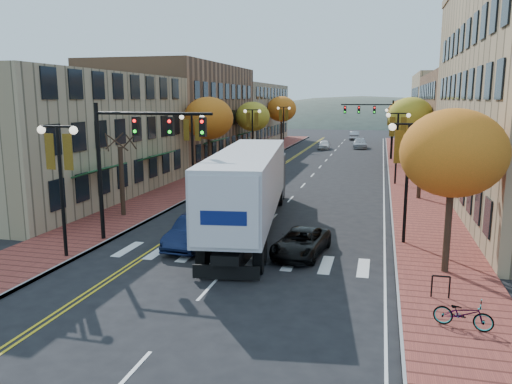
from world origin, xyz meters
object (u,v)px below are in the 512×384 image
Objects in this scene: bicycle at (463,314)px; navy_sedan at (195,231)px; black_suv at (301,242)px; semi_truck at (251,182)px.

navy_sedan is at bearing 72.96° from bicycle.
black_suv is 8.96m from bicycle.
semi_truck is 4.20× the size of black_suv.
semi_truck is 10.31× the size of bicycle.
bicycle is at bearing -39.33° from black_suv.
navy_sedan is at bearing -173.83° from black_suv.
semi_truck is at bearing 55.07° from bicycle.
bicycle is (9.61, -10.74, -2.02)m from semi_truck.
navy_sedan reaches higher than black_suv.
navy_sedan reaches higher than bicycle.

